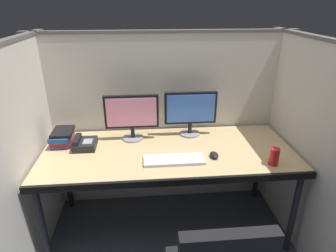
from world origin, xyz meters
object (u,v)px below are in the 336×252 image
Objects in this scene: monitor_right at (190,111)px; keyboard_main at (174,160)px; monitor_left at (132,114)px; desk_phone at (84,144)px; desk at (169,157)px; soda_can at (274,156)px; book_stack at (62,137)px; computer_mouse at (214,155)px.

monitor_right is 1.00× the size of keyboard_main.
desk_phone is (-0.37, -0.12, -0.18)m from monitor_left.
desk is at bearing -126.36° from monitor_right.
book_stack is at bearing 163.77° from soda_can.
monitor_right is (0.21, 0.28, 0.27)m from desk.
monitor_left is 0.48m from monitor_right.
monitor_right reaches higher than keyboard_main.
monitor_left reaches higher than book_stack.
keyboard_main is 0.30m from computer_mouse.
monitor_right is at bearing 53.64° from desk.
desk is at bearing -10.03° from desk_phone.
book_stack is (-1.15, 0.31, 0.04)m from computer_mouse.
monitor_right is (0.48, 0.04, 0.00)m from monitor_left.
desk_phone is at bearing -23.60° from book_stack.
desk is at bearing 159.45° from computer_mouse.
soda_can is at bearing -19.72° from desk.
computer_mouse is (0.60, -0.36, -0.20)m from monitor_left.
monitor_left is 0.43m from desk_phone.
desk_phone is (-0.85, -0.16, -0.18)m from monitor_right.
monitor_left is at bearing 4.45° from book_stack.
desk is at bearing 98.72° from keyboard_main.
desk_phone is 0.83× the size of book_stack.
soda_can is (0.71, -0.25, 0.11)m from desk.
monitor_right reaches higher than computer_mouse.
desk is at bearing -13.14° from book_stack.
desk is 10.00× the size of desk_phone.
soda_can is 1.59m from book_stack.
desk is at bearing 160.28° from soda_can.
keyboard_main is at bearing -112.83° from monitor_right.
computer_mouse is at bearing 160.98° from soda_can.
keyboard_main is at bearing -173.71° from computer_mouse.
monitor_left is 0.53m from keyboard_main.
keyboard_main is 0.69m from soda_can.
desk is 0.35m from computer_mouse.
monitor_left is at bearing 127.47° from keyboard_main.
soda_can is (0.98, -0.49, -0.15)m from monitor_left.
monitor_left is 1.88× the size of book_stack.
keyboard_main is at bearing -22.17° from book_stack.
desk_phone is (-1.35, 0.37, -0.03)m from soda_can.
monitor_right is at bearing 5.20° from monitor_left.
desk is 8.32× the size of book_stack.
book_stack is (-0.55, -0.04, -0.16)m from monitor_left.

